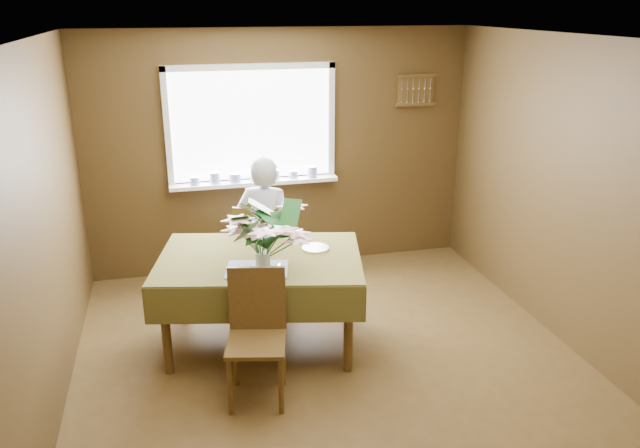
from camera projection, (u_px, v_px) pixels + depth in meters
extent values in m
plane|color=#4D381A|center=(337.00, 374.00, 4.84)|extent=(4.50, 4.50, 0.00)
plane|color=white|center=(340.00, 40.00, 4.00)|extent=(4.50, 4.50, 0.00)
plane|color=brown|center=(281.00, 153.00, 6.48)|extent=(4.00, 0.00, 4.00)
plane|color=brown|center=(496.00, 415.00, 2.37)|extent=(4.00, 0.00, 4.00)
plane|color=brown|center=(36.00, 248.00, 3.97)|extent=(0.00, 4.50, 4.50)
plane|color=brown|center=(585.00, 202.00, 4.87)|extent=(0.00, 4.50, 4.50)
cube|color=white|center=(251.00, 125.00, 6.30)|extent=(1.60, 0.01, 1.10)
cube|color=white|center=(249.00, 67.00, 6.09)|extent=(1.72, 0.06, 0.06)
cube|color=white|center=(254.00, 181.00, 6.48)|extent=(1.72, 0.06, 0.06)
cube|color=white|center=(167.00, 130.00, 6.10)|extent=(0.06, 0.06, 1.22)
cube|color=white|center=(331.00, 122.00, 6.47)|extent=(0.06, 0.06, 1.22)
cube|color=white|center=(255.00, 182.00, 6.41)|extent=(1.72, 0.20, 0.04)
cylinder|color=white|center=(195.00, 181.00, 6.24)|extent=(0.09, 0.09, 0.08)
cylinder|color=white|center=(215.00, 178.00, 6.28)|extent=(0.11, 0.11, 0.12)
cylinder|color=white|center=(235.00, 178.00, 6.33)|extent=(0.12, 0.12, 0.09)
cylinder|color=white|center=(255.00, 175.00, 6.37)|extent=(0.10, 0.10, 0.13)
cylinder|color=white|center=(274.00, 175.00, 6.41)|extent=(0.11, 0.11, 0.10)
cylinder|color=white|center=(293.00, 174.00, 6.46)|extent=(0.09, 0.09, 0.08)
cylinder|color=white|center=(312.00, 172.00, 6.50)|extent=(0.11, 0.11, 0.12)
cube|color=brown|center=(415.00, 90.00, 6.58)|extent=(0.40, 0.03, 0.30)
cube|color=brown|center=(417.00, 76.00, 6.52)|extent=(0.44, 0.04, 0.03)
cube|color=brown|center=(415.00, 105.00, 6.62)|extent=(0.44, 0.04, 0.03)
cylinder|color=brown|center=(166.00, 331.00, 4.74)|extent=(0.07, 0.07, 0.74)
cylinder|color=brown|center=(348.00, 329.00, 4.77)|extent=(0.07, 0.07, 0.74)
cylinder|color=brown|center=(187.00, 282.00, 5.56)|extent=(0.07, 0.07, 0.74)
cylinder|color=brown|center=(342.00, 281.00, 5.59)|extent=(0.07, 0.07, 0.74)
cube|color=brown|center=(260.00, 260.00, 5.04)|extent=(1.75, 1.35, 0.04)
cube|color=#47421A|center=(260.00, 257.00, 5.03)|extent=(1.82, 1.43, 0.01)
cube|color=#47421A|center=(255.00, 305.00, 4.56)|extent=(1.58, 0.36, 0.29)
cube|color=#47421A|center=(264.00, 249.00, 5.60)|extent=(1.58, 0.36, 0.29)
cube|color=#47421A|center=(160.00, 275.00, 5.06)|extent=(0.25, 1.08, 0.29)
cube|color=#47421A|center=(359.00, 273.00, 5.10)|extent=(0.25, 1.08, 0.29)
cube|color=#498FCF|center=(257.00, 269.00, 4.78)|extent=(0.53, 0.44, 0.01)
cylinder|color=brown|center=(284.00, 269.00, 6.20)|extent=(0.04, 0.04, 0.44)
cylinder|color=brown|center=(250.00, 266.00, 6.26)|extent=(0.04, 0.04, 0.44)
cylinder|color=brown|center=(276.00, 284.00, 5.87)|extent=(0.04, 0.04, 0.44)
cylinder|color=brown|center=(239.00, 281.00, 5.93)|extent=(0.04, 0.04, 0.44)
cube|color=brown|center=(262.00, 252.00, 5.99)|extent=(0.55, 0.55, 0.03)
cube|color=brown|center=(255.00, 234.00, 5.72)|extent=(0.39, 0.20, 0.49)
cylinder|color=brown|center=(230.00, 387.00, 4.30)|extent=(0.04, 0.04, 0.44)
cylinder|color=brown|center=(281.00, 386.00, 4.31)|extent=(0.04, 0.04, 0.44)
cylinder|color=brown|center=(235.00, 359.00, 4.64)|extent=(0.04, 0.04, 0.44)
cylinder|color=brown|center=(283.00, 359.00, 4.64)|extent=(0.04, 0.04, 0.44)
cube|color=brown|center=(256.00, 344.00, 4.39)|extent=(0.49, 0.49, 0.03)
cube|color=brown|center=(257.00, 298.00, 4.49)|extent=(0.41, 0.12, 0.49)
imported|color=white|center=(265.00, 232.00, 5.75)|extent=(0.62, 0.53, 1.44)
cylinder|color=white|center=(263.00, 261.00, 4.75)|extent=(0.12, 0.12, 0.15)
cylinder|color=#33662D|center=(262.00, 247.00, 4.71)|extent=(0.07, 0.07, 0.11)
cylinder|color=white|center=(315.00, 248.00, 5.18)|extent=(0.27, 0.27, 0.01)
cube|color=silver|center=(278.00, 268.00, 4.78)|extent=(0.09, 0.19, 0.00)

